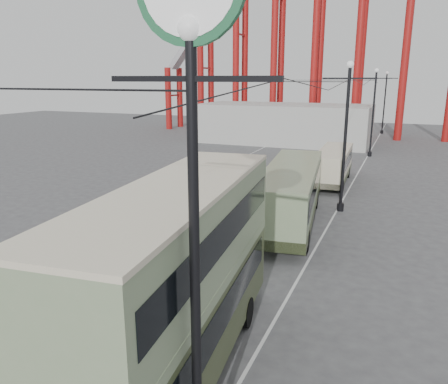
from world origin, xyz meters
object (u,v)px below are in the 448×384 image
at_px(lamp_post_near, 192,105).
at_px(pedestrian, 259,211).
at_px(double_decker_bus, 180,273).
at_px(single_decker_green, 291,192).
at_px(single_decker_cream, 334,164).

bearing_deg(lamp_post_near, pedestrian, 103.67).
bearing_deg(lamp_post_near, double_decker_bus, 123.58).
xyz_separation_m(lamp_post_near, double_decker_bus, (-1.89, 2.85, -4.71)).
relative_size(single_decker_green, pedestrian, 7.48).
bearing_deg(single_decker_cream, single_decker_green, -95.69).
distance_m(lamp_post_near, pedestrian, 18.17).
xyz_separation_m(single_decker_green, pedestrian, (-1.59, -0.92, -1.11)).
height_order(double_decker_bus, pedestrian, double_decker_bus).
bearing_deg(double_decker_bus, pedestrian, 92.62).
xyz_separation_m(lamp_post_near, pedestrian, (-3.96, 16.28, -7.03)).
bearing_deg(pedestrian, lamp_post_near, 95.66).
relative_size(single_decker_cream, pedestrian, 5.42).
bearing_deg(lamp_post_near, single_decker_cream, 93.44).
height_order(single_decker_cream, pedestrian, single_decker_cream).
xyz_separation_m(single_decker_cream, pedestrian, (-2.24, -12.40, -0.73)).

